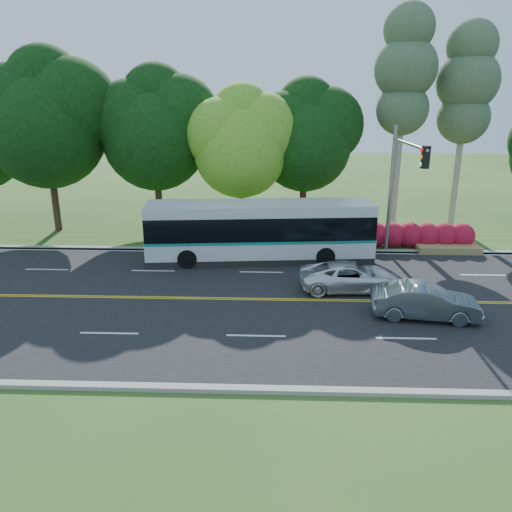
{
  "coord_description": "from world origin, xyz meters",
  "views": [
    {
      "loc": [
        0.13,
        -20.14,
        8.46
      ],
      "look_at": [
        -0.71,
        2.0,
        1.35
      ],
      "focal_mm": 35.0,
      "sensor_mm": 36.0,
      "label": 1
    }
  ],
  "objects_px": {
    "transit_bus": "(260,232)",
    "suv": "(350,277)",
    "traffic_signal": "(401,175)",
    "sedan": "(426,302)"
  },
  "relations": [
    {
      "from": "transit_bus",
      "to": "suv",
      "type": "relative_size",
      "value": 2.66
    },
    {
      "from": "transit_bus",
      "to": "sedan",
      "type": "relative_size",
      "value": 2.91
    },
    {
      "from": "traffic_signal",
      "to": "transit_bus",
      "type": "bearing_deg",
      "value": 178.96
    },
    {
      "from": "transit_bus",
      "to": "sedan",
      "type": "xyz_separation_m",
      "value": [
        6.82,
        -7.2,
        -0.86
      ]
    },
    {
      "from": "transit_bus",
      "to": "sedan",
      "type": "bearing_deg",
      "value": -52.01
    },
    {
      "from": "traffic_signal",
      "to": "sedan",
      "type": "distance_m",
      "value": 8.11
    },
    {
      "from": "sedan",
      "to": "suv",
      "type": "relative_size",
      "value": 0.91
    },
    {
      "from": "traffic_signal",
      "to": "transit_bus",
      "type": "height_order",
      "value": "traffic_signal"
    },
    {
      "from": "transit_bus",
      "to": "suv",
      "type": "height_order",
      "value": "transit_bus"
    },
    {
      "from": "transit_bus",
      "to": "sedan",
      "type": "height_order",
      "value": "transit_bus"
    }
  ]
}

